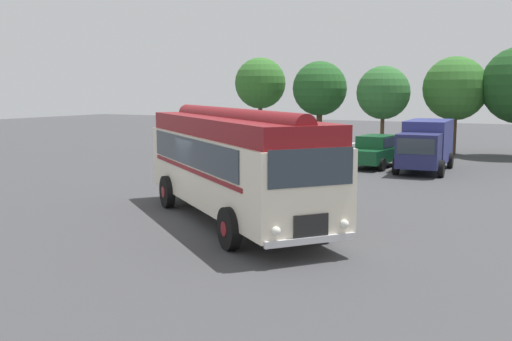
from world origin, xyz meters
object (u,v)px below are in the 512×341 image
Objects in this scene: vintage_bus at (233,160)px; box_van at (426,144)px; car_mid_left at (329,148)px; car_mid_right at (376,151)px; car_near_left at (282,146)px.

vintage_bus reaches higher than box_van.
car_mid_left is 1.00× the size of car_mid_right.
car_mid_left is 0.73× the size of box_van.
box_van is at bearing -3.12° from car_mid_right.
car_near_left is 0.99× the size of car_mid_right.
car_near_left is 2.72m from car_mid_left.
box_van is at bearing -6.32° from car_mid_left.
vintage_bus is 2.23× the size of car_near_left.
vintage_bus is 2.20× the size of car_mid_right.
vintage_bus is 15.86m from car_near_left.
vintage_bus is 2.19× the size of car_mid_left.
car_mid_right is at bearing -9.31° from car_mid_left.
vintage_bus reaches higher than car_mid_right.
car_mid_right is at bearing -0.36° from car_near_left.
car_mid_right is 0.73× the size of box_van.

